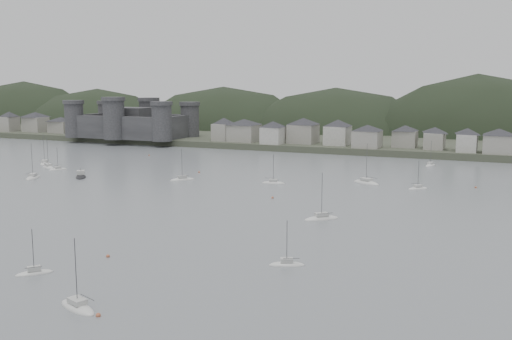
% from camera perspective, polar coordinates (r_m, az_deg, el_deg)
% --- Properties ---
extents(ground, '(900.00, 900.00, 0.00)m').
position_cam_1_polar(ground, '(110.23, -16.09, -8.34)').
color(ground, slate).
rests_on(ground, ground).
extents(far_shore_land, '(900.00, 250.00, 3.00)m').
position_cam_1_polar(far_shore_land, '(382.89, 13.42, 3.75)').
color(far_shore_land, '#383D2D').
rests_on(far_shore_land, ground).
extents(forested_ridge, '(851.55, 103.94, 102.57)m').
position_cam_1_polar(forested_ridge, '(358.22, 13.36, 1.38)').
color(forested_ridge, black).
rests_on(forested_ridge, ground).
extents(castle, '(66.00, 43.00, 20.00)m').
position_cam_1_polar(castle, '(322.06, -12.15, 4.63)').
color(castle, '#313133').
rests_on(castle, far_shore_land).
extents(waterfront_town, '(451.48, 28.46, 12.92)m').
position_cam_1_polar(waterfront_town, '(265.45, 19.84, 3.06)').
color(waterfront_town, gray).
rests_on(waterfront_town, far_shore_land).
extents(sailboat_lead, '(4.09, 8.07, 10.57)m').
position_cam_1_polar(sailboat_lead, '(234.21, 16.87, 0.45)').
color(sailboat_lead, silver).
rests_on(sailboat_lead, ground).
extents(moored_fleet, '(265.02, 150.65, 13.85)m').
position_cam_1_polar(moored_fleet, '(163.51, -6.70, -2.56)').
color(moored_fleet, silver).
rests_on(moored_fleet, ground).
extents(motor_launch_far, '(8.31, 9.19, 4.16)m').
position_cam_1_polar(motor_launch_far, '(204.46, -16.94, -0.63)').
color(motor_launch_far, black).
rests_on(motor_launch_far, ground).
extents(mooring_buoys, '(138.61, 154.92, 0.70)m').
position_cam_1_polar(mooring_buoys, '(163.94, -2.62, -2.49)').
color(mooring_buoys, '#B25C3B').
rests_on(mooring_buoys, ground).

